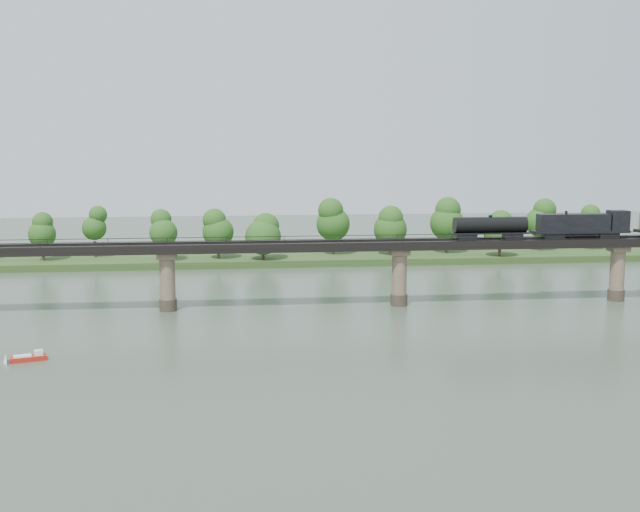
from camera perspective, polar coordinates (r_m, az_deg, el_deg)
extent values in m
plane|color=#374637|center=(113.41, 8.75, -6.59)|extent=(400.00, 400.00, 0.00)
cube|color=#2A451B|center=(194.99, 2.32, 0.01)|extent=(300.00, 24.00, 1.60)
cylinder|color=#473A2D|center=(139.09, -10.75, -3.43)|extent=(3.00, 3.00, 2.00)
cylinder|color=#866E57|center=(138.25, -10.80, -1.61)|extent=(2.60, 2.60, 9.00)
cube|color=#866E57|center=(137.63, -10.84, 0.03)|extent=(3.20, 3.20, 1.00)
cylinder|color=#473A2D|center=(141.60, 5.63, -3.12)|extent=(3.00, 3.00, 2.00)
cylinder|color=#866E57|center=(140.78, 5.66, -1.32)|extent=(2.60, 2.60, 9.00)
cube|color=#866E57|center=(140.16, 5.68, 0.29)|extent=(3.20, 3.20, 1.00)
cylinder|color=#473A2D|center=(154.77, 20.30, -2.62)|extent=(3.00, 3.00, 2.00)
cylinder|color=#866E57|center=(154.02, 20.38, -0.97)|extent=(2.60, 2.60, 9.00)
cube|color=#866E57|center=(153.46, 20.46, 0.50)|extent=(3.20, 3.20, 1.00)
cube|color=black|center=(140.00, 5.69, 0.80)|extent=(220.00, 5.00, 1.50)
cube|color=black|center=(139.16, 5.76, 1.10)|extent=(220.00, 0.12, 0.16)
cube|color=black|center=(140.62, 5.63, 1.17)|extent=(220.00, 0.12, 0.16)
cube|color=black|center=(137.48, 5.90, 1.27)|extent=(220.00, 0.10, 0.10)
cube|color=black|center=(142.15, 5.50, 1.50)|extent=(220.00, 0.10, 0.10)
cube|color=black|center=(137.53, 5.90, 1.12)|extent=(0.08, 0.08, 0.70)
cube|color=black|center=(142.19, 5.49, 1.36)|extent=(0.08, 0.08, 0.70)
cylinder|color=#382619|center=(192.30, -19.09, 0.17)|extent=(0.70, 0.70, 3.27)
sphere|color=#1F4C15|center=(191.76, -19.15, 1.46)|extent=(6.20, 6.20, 6.20)
sphere|color=#1F4C15|center=(191.48, -19.19, 2.27)|extent=(4.65, 4.65, 4.65)
cylinder|color=#382619|center=(194.35, -15.70, 0.47)|extent=(0.70, 0.70, 3.71)
sphere|color=#1F4C15|center=(193.76, -15.76, 1.92)|extent=(5.67, 5.67, 5.67)
sphere|color=#1F4C15|center=(193.45, -15.80, 2.83)|extent=(4.25, 4.25, 4.25)
cylinder|color=#382619|center=(184.55, -11.04, 0.19)|extent=(0.70, 0.70, 3.51)
sphere|color=#1F4C15|center=(183.96, -11.08, 1.63)|extent=(6.31, 6.31, 6.31)
sphere|color=#1F4C15|center=(183.65, -11.10, 2.54)|extent=(4.73, 4.73, 4.73)
cylinder|color=#382619|center=(186.43, -7.24, 0.34)|extent=(0.70, 0.70, 3.34)
sphere|color=#1F4C15|center=(185.87, -7.26, 1.70)|extent=(7.18, 7.18, 7.18)
sphere|color=#1F4C15|center=(185.57, -7.28, 2.55)|extent=(5.39, 5.39, 5.39)
cylinder|color=#382619|center=(183.90, -4.06, 0.19)|extent=(0.70, 0.70, 2.83)
sphere|color=#1F4C15|center=(183.40, -4.07, 1.36)|extent=(8.26, 8.26, 8.26)
sphere|color=#1F4C15|center=(183.13, -4.08, 2.09)|extent=(6.19, 6.19, 6.19)
cylinder|color=#382619|center=(191.64, 0.94, 0.71)|extent=(0.70, 0.70, 3.96)
sphere|color=#1F4C15|center=(191.01, 0.94, 2.28)|extent=(8.07, 8.07, 8.07)
sphere|color=#1F4C15|center=(190.69, 0.94, 3.27)|extent=(6.05, 6.05, 6.05)
cylinder|color=#382619|center=(192.35, 5.00, 0.61)|extent=(0.70, 0.70, 3.27)
sphere|color=#1F4C15|center=(191.81, 5.02, 1.89)|extent=(8.03, 8.03, 8.03)
sphere|color=#1F4C15|center=(191.53, 5.03, 2.70)|extent=(6.02, 6.02, 6.02)
cylinder|color=#382619|center=(196.65, 8.98, 0.80)|extent=(0.70, 0.70, 3.92)
sphere|color=#1F4C15|center=(196.05, 9.02, 2.32)|extent=(8.29, 8.29, 8.29)
sphere|color=#1F4C15|center=(195.74, 9.04, 3.27)|extent=(6.21, 6.21, 6.21)
cylinder|color=#382619|center=(193.32, 12.65, 0.44)|extent=(0.70, 0.70, 3.02)
sphere|color=#1F4C15|center=(192.82, 12.69, 1.62)|extent=(7.74, 7.74, 7.74)
sphere|color=#1F4C15|center=(192.55, 12.71, 2.37)|extent=(5.80, 5.80, 5.80)
cylinder|color=#382619|center=(205.90, 15.36, 0.92)|extent=(0.70, 0.70, 3.80)
sphere|color=#1F4C15|center=(205.33, 15.41, 2.32)|extent=(7.47, 7.47, 7.47)
sphere|color=#1F4C15|center=(205.04, 15.45, 3.20)|extent=(5.60, 5.60, 5.60)
cylinder|color=#382619|center=(211.54, 18.78, 0.91)|extent=(0.70, 0.70, 3.38)
sphere|color=#1F4C15|center=(211.03, 18.84, 2.12)|extent=(6.23, 6.23, 6.23)
sphere|color=#1F4C15|center=(210.77, 18.87, 2.88)|extent=(4.67, 4.67, 4.67)
cube|color=black|center=(152.17, 19.75, 1.43)|extent=(3.68, 2.21, 1.01)
cube|color=black|center=(148.02, 16.22, 1.41)|extent=(3.68, 2.21, 1.01)
cube|color=black|center=(149.95, 18.02, 1.66)|extent=(17.50, 2.76, 0.46)
cube|color=black|center=(149.21, 17.57, 2.31)|extent=(12.90, 2.49, 2.95)
cube|color=black|center=(152.72, 20.42, 2.41)|extent=(3.32, 2.76, 3.50)
cylinder|color=black|center=(150.01, 18.01, 1.47)|extent=(5.53, 1.29, 1.29)
cube|color=black|center=(145.37, 13.54, 1.39)|extent=(3.22, 2.03, 1.01)
cube|color=black|center=(142.78, 10.40, 1.36)|extent=(3.22, 2.03, 1.01)
cube|color=black|center=(143.95, 11.99, 1.61)|extent=(13.82, 2.21, 0.28)
cylinder|color=black|center=(143.79, 12.01, 2.19)|extent=(12.90, 2.76, 2.76)
cylinder|color=black|center=(143.65, 12.03, 2.78)|extent=(0.64, 0.64, 0.46)
cube|color=#B42114|center=(113.32, -20.02, -6.85)|extent=(4.86, 2.94, 0.64)
cube|color=white|center=(113.19, -20.40, -6.70)|extent=(2.51, 1.97, 0.23)
cube|color=white|center=(113.23, -19.39, -6.50)|extent=(1.38, 1.38, 0.64)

